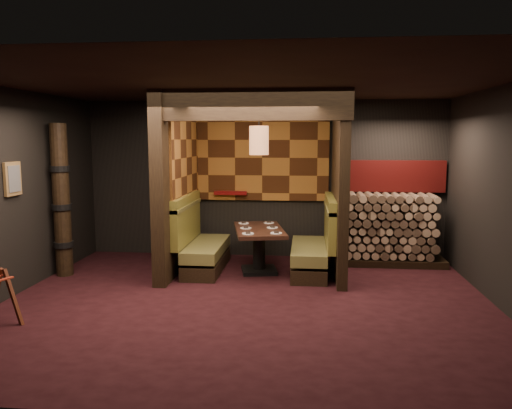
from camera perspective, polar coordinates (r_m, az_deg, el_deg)
The scene contains 22 objects.
floor at distance 6.72m, azimuth -1.11°, elevation -11.32°, with size 6.50×5.50×0.02m, color black.
ceiling at distance 6.40m, azimuth -1.18°, elevation 13.78°, with size 6.50×5.50×0.02m, color black.
wall_back at distance 9.14m, azimuth 0.90°, elevation 2.91°, with size 6.50×0.02×2.85m, color black.
wall_front at distance 3.71m, azimuth -6.20°, elevation -3.99°, with size 6.50×0.02×2.85m, color black.
wall_left at distance 7.52m, azimuth -26.64°, elevation 1.10°, with size 0.02×5.50×2.85m, color black.
wall_right at distance 6.84m, azimuth 27.11°, elevation 0.51°, with size 0.02×5.50×2.85m, color black.
partition_left at distance 8.27m, azimuth -9.11°, elevation 2.33°, with size 0.20×2.20×2.85m, color black.
partition_right at distance 8.07m, azimuth 9.51°, elevation 2.19°, with size 0.15×2.10×2.85m, color black.
header_beam at distance 7.08m, azimuth -0.69°, elevation 11.32°, with size 2.85×0.18×0.44m, color black.
tapa_back_panel at distance 9.07m, azimuth 0.72°, elevation 5.37°, with size 2.40×0.06×1.55m, color #905821.
tapa_side_panel at distance 8.39m, azimuth -8.07°, elevation 5.33°, with size 0.04×1.85×1.45m, color #905821.
lacquer_shelf at distance 9.12m, azimuth -2.92°, elevation 1.34°, with size 0.60×0.12×0.07m, color #620C0C.
booth_bench_left at distance 8.34m, azimuth -6.37°, elevation -4.71°, with size 0.68×1.60×1.14m.
booth_bench_right at distance 8.16m, azimuth 6.79°, elevation -4.99°, with size 0.68×1.60×1.14m.
dining_table at distance 8.11m, azimuth 0.36°, elevation -4.36°, with size 0.99×1.49×0.73m.
place_settings at distance 8.06m, azimuth 0.36°, elevation -2.65°, with size 0.78×1.19×0.03m.
pendant_lamp at distance 7.88m, azimuth 0.34°, elevation 7.34°, with size 0.31×0.31×0.94m.
framed_picture at distance 7.57m, azimuth -26.05°, elevation 2.66°, with size 0.05×0.36×0.46m.
totem_column at distance 8.39m, azimuth -21.34°, elevation 0.34°, with size 0.31×0.31×2.40m.
firewood_stack at distance 8.94m, azimuth 15.44°, elevation -2.73°, with size 1.73×0.70×1.22m.
mosaic_header at distance 9.15m, azimuth 15.29°, elevation 3.14°, with size 1.83×0.10×0.56m, color maroon.
bay_front_post at distance 8.34m, azimuth 10.01°, elevation 2.34°, with size 0.08×0.08×2.85m, color black.
Camera 1 is at (0.75, -6.32, 2.16)m, focal length 35.00 mm.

